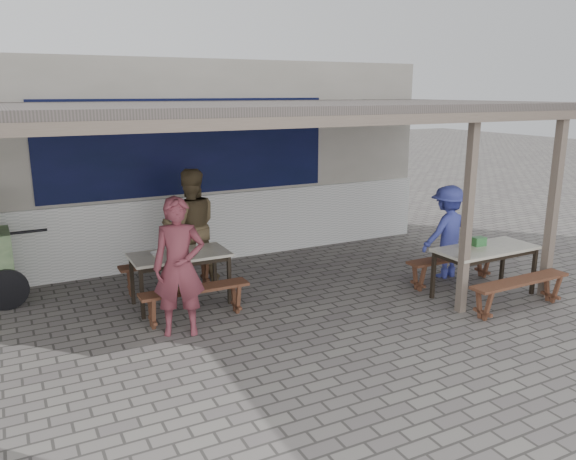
# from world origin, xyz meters

# --- Properties ---
(ground) EXTENTS (60.00, 60.00, 0.00)m
(ground) POSITION_xyz_m (0.00, 0.00, 0.00)
(ground) COLOR slate
(ground) RESTS_ON ground
(back_wall) EXTENTS (9.00, 1.28, 3.50)m
(back_wall) POSITION_xyz_m (-0.00, 3.58, 1.72)
(back_wall) COLOR beige
(back_wall) RESTS_ON ground
(warung_roof) EXTENTS (9.00, 4.21, 2.81)m
(warung_roof) POSITION_xyz_m (0.02, 0.90, 2.71)
(warung_roof) COLOR #574D4A
(warung_roof) RESTS_ON ground
(table_left) EXTENTS (1.36, 0.74, 0.75)m
(table_left) POSITION_xyz_m (-1.00, 1.14, 0.67)
(table_left) COLOR beige
(table_left) RESTS_ON ground
(bench_left_street) EXTENTS (1.46, 0.28, 0.45)m
(bench_left_street) POSITION_xyz_m (-1.00, 0.48, 0.34)
(bench_left_street) COLOR brown
(bench_left_street) RESTS_ON ground
(bench_left_wall) EXTENTS (1.46, 0.28, 0.45)m
(bench_left_wall) POSITION_xyz_m (-1.00, 1.80, 0.34)
(bench_left_wall) COLOR brown
(bench_left_wall) RESTS_ON ground
(table_right) EXTENTS (1.57, 0.73, 0.75)m
(table_right) POSITION_xyz_m (3.07, -0.60, 0.67)
(table_right) COLOR beige
(table_right) RESTS_ON ground
(bench_right_street) EXTENTS (1.67, 0.31, 0.45)m
(bench_right_street) POSITION_xyz_m (3.09, -1.24, 0.34)
(bench_right_street) COLOR brown
(bench_right_street) RESTS_ON ground
(bench_right_wall) EXTENTS (1.67, 0.31, 0.45)m
(bench_right_wall) POSITION_xyz_m (3.06, 0.04, 0.34)
(bench_right_wall) COLOR brown
(bench_right_wall) RESTS_ON ground
(patron_street_side) EXTENTS (0.74, 0.61, 1.74)m
(patron_street_side) POSITION_xyz_m (-1.29, 0.16, 0.87)
(patron_street_side) COLOR brown
(patron_street_side) RESTS_ON ground
(patron_wall_side) EXTENTS (0.98, 0.82, 1.82)m
(patron_wall_side) POSITION_xyz_m (-0.56, 2.01, 0.91)
(patron_wall_side) COLOR brown
(patron_wall_side) RESTS_ON ground
(patron_right_table) EXTENTS (1.02, 0.65, 1.51)m
(patron_right_table) POSITION_xyz_m (3.21, 0.37, 0.76)
(patron_right_table) COLOR #434DB7
(patron_right_table) RESTS_ON ground
(tissue_box) EXTENTS (0.13, 0.13, 0.11)m
(tissue_box) POSITION_xyz_m (2.77, -0.48, 0.81)
(tissue_box) COLOR gold
(tissue_box) RESTS_ON table_right
(donation_box) EXTENTS (0.20, 0.14, 0.13)m
(donation_box) POSITION_xyz_m (3.05, -0.47, 0.82)
(donation_box) COLOR #34753C
(donation_box) RESTS_ON table_right
(condiment_jar) EXTENTS (0.08, 0.08, 0.09)m
(condiment_jar) POSITION_xyz_m (-0.67, 1.28, 0.80)
(condiment_jar) COLOR silver
(condiment_jar) RESTS_ON table_left
(condiment_bowl) EXTENTS (0.17, 0.17, 0.04)m
(condiment_bowl) POSITION_xyz_m (-1.31, 1.20, 0.77)
(condiment_bowl) COLOR silver
(condiment_bowl) RESTS_ON table_left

